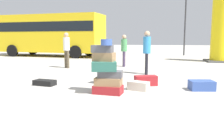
{
  "coord_description": "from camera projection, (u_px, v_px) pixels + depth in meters",
  "views": [
    {
      "loc": [
        0.7,
        -5.29,
        1.47
      ],
      "look_at": [
        -0.35,
        1.21,
        0.54
      ],
      "focal_mm": 37.21,
      "sensor_mm": 36.0,
      "label": 1
    }
  ],
  "objects": [
    {
      "name": "ground_plane",
      "position": [
        119.0,
        100.0,
        5.49
      ],
      "size": [
        80.0,
        80.0,
        0.0
      ],
      "primitive_type": "plane",
      "color": "#ADA89E"
    },
    {
      "name": "suitcase_tower",
      "position": [
        106.0,
        71.0,
        6.05
      ],
      "size": [
        0.86,
        0.62,
        1.42
      ],
      "color": "maroon",
      "rests_on": "ground"
    },
    {
      "name": "suitcase_black_behind_tower",
      "position": [
        45.0,
        83.0,
        7.14
      ],
      "size": [
        0.71,
        0.47,
        0.16
      ],
      "primitive_type": "cube",
      "rotation": [
        0.0,
        0.0,
        -0.19
      ],
      "color": "black",
      "rests_on": "ground"
    },
    {
      "name": "suitcase_cream_white_trunk",
      "position": [
        138.0,
        86.0,
        6.46
      ],
      "size": [
        0.64,
        0.49,
        0.25
      ],
      "primitive_type": "cube",
      "rotation": [
        0.0,
        0.0,
        -0.36
      ],
      "color": "beige",
      "rests_on": "ground"
    },
    {
      "name": "suitcase_navy_foreground_far",
      "position": [
        202.0,
        85.0,
        6.49
      ],
      "size": [
        0.71,
        0.53,
        0.27
      ],
      "primitive_type": "cube",
      "rotation": [
        0.0,
        0.0,
        0.15
      ],
      "color": "#334F99",
      "rests_on": "ground"
    },
    {
      "name": "suitcase_navy_left_side",
      "position": [
        104.0,
        74.0,
        7.36
      ],
      "size": [
        0.36,
        0.41,
        0.64
      ],
      "primitive_type": "cube",
      "rotation": [
        0.0,
        0.0,
        -0.3
      ],
      "color": "#334F99",
      "rests_on": "ground"
    },
    {
      "name": "suitcase_maroon_foreground_near",
      "position": [
        146.0,
        81.0,
        7.1
      ],
      "size": [
        0.73,
        0.51,
        0.3
      ],
      "primitive_type": "cube",
      "rotation": [
        0.0,
        0.0,
        0.33
      ],
      "color": "maroon",
      "rests_on": "ground"
    },
    {
      "name": "person_bearded_onlooker",
      "position": [
        66.0,
        47.0,
        11.08
      ],
      "size": [
        0.3,
        0.3,
        1.69
      ],
      "rotation": [
        0.0,
        0.0,
        -0.7
      ],
      "color": "brown",
      "rests_on": "ground"
    },
    {
      "name": "person_tourist_with_camera",
      "position": [
        124.0,
        48.0,
        11.62
      ],
      "size": [
        0.3,
        0.34,
        1.6
      ],
      "rotation": [
        0.0,
        0.0,
        -1.57
      ],
      "color": "#3F334C",
      "rests_on": "ground"
    },
    {
      "name": "person_passerby_in_red",
      "position": [
        147.0,
        49.0,
        9.17
      ],
      "size": [
        0.3,
        0.34,
        1.71
      ],
      "rotation": [
        0.0,
        0.0,
        -1.56
      ],
      "color": "black",
      "rests_on": "ground"
    },
    {
      "name": "yellow_dummy_statue",
      "position": [
        221.0,
        27.0,
        13.77
      ],
      "size": [
        1.58,
        1.58,
        4.64
      ],
      "color": "yellow",
      "rests_on": "ground"
    },
    {
      "name": "parked_bus",
      "position": [
        51.0,
        33.0,
        18.03
      ],
      "size": [
        8.44,
        3.58,
        3.15
      ],
      "rotation": [
        0.0,
        0.0,
        -0.13
      ],
      "color": "yellow",
      "rests_on": "ground"
    },
    {
      "name": "lamp_post",
      "position": [
        186.0,
        0.0,
        18.4
      ],
      "size": [
        0.36,
        0.36,
        6.91
      ],
      "color": "#333338",
      "rests_on": "ground"
    }
  ]
}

